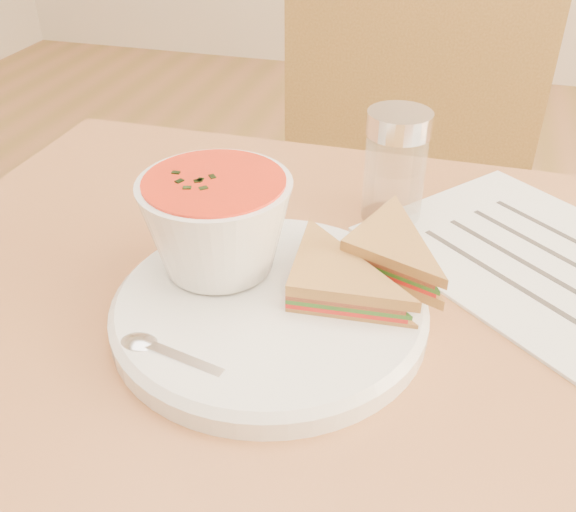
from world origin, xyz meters
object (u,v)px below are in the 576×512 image
(plate, at_px, (270,310))
(soup_bowl, at_px, (217,229))
(chair_far, at_px, (382,275))
(condiment_shaker, at_px, (395,167))

(plate, height_order, soup_bowl, soup_bowl)
(soup_bowl, bearing_deg, chair_far, 77.59)
(soup_bowl, xyz_separation_m, condiment_shaker, (0.12, 0.16, -0.00))
(chair_far, distance_m, condiment_shaker, 0.43)
(chair_far, xyz_separation_m, soup_bowl, (-0.10, -0.44, 0.33))
(chair_far, height_order, plate, chair_far)
(condiment_shaker, bearing_deg, chair_far, 96.05)
(chair_far, height_order, soup_bowl, chair_far)
(chair_far, height_order, condiment_shaker, chair_far)
(plate, height_order, condiment_shaker, condiment_shaker)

